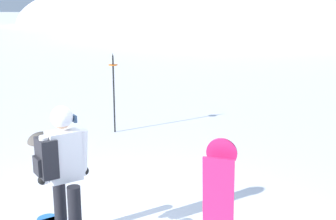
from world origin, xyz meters
name	(u,v)px	position (x,y,z in m)	size (l,w,h in m)	color
ridge_peak_main	(252,34)	(-3.02, 39.43, 0.00)	(28.94, 26.05, 17.57)	white
ridge_peak_far	(105,25)	(-25.38, 53.37, 0.00)	(24.81, 22.33, 10.81)	white
snowboarder_main	(62,174)	(-0.52, -0.29, 0.92)	(1.49, 1.26, 1.71)	blue
piste_marker_near	(114,88)	(-1.95, 4.32, 1.02)	(0.20, 0.20, 1.78)	black
rock_dark	(43,143)	(-3.06, 3.14, 0.00)	(0.66, 0.56, 0.46)	#4C4742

